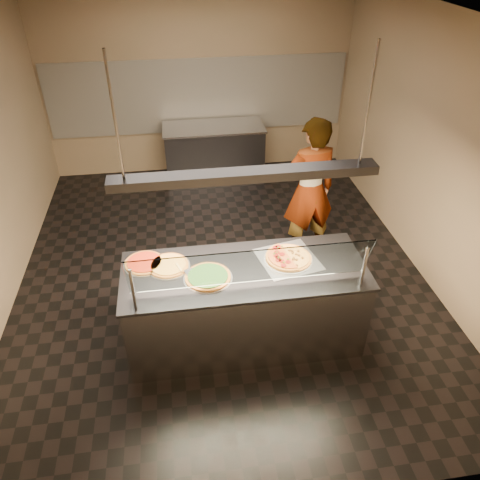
{
  "coord_description": "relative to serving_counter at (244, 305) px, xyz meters",
  "views": [
    {
      "loc": [
        -0.46,
        -4.73,
        3.76
      ],
      "look_at": [
        0.12,
        -0.85,
        1.02
      ],
      "focal_mm": 35.0,
      "sensor_mm": 36.0,
      "label": 1
    }
  ],
  "objects": [
    {
      "name": "serving_counter",
      "position": [
        0.0,
        0.0,
        0.0
      ],
      "size": [
        2.39,
        0.94,
        0.93
      ],
      "color": "#B7B7BC",
      "rests_on": "ground"
    },
    {
      "name": "lamp_rod_left",
      "position": [
        -1.0,
        -0.0,
        2.03
      ],
      "size": [
        0.02,
        0.02,
        1.01
      ],
      "primitive_type": "cylinder",
      "color": "#B7B7BC",
      "rests_on": "ceiling"
    },
    {
      "name": "half_pizza_sausage",
      "position": [
        0.56,
        0.1,
        0.49
      ],
      "size": [
        0.32,
        0.49,
        0.04
      ],
      "color": "#90541E",
      "rests_on": "perforated_tray"
    },
    {
      "name": "pizza_tomato",
      "position": [
        -0.96,
        0.24,
        0.48
      ],
      "size": [
        0.41,
        0.41,
        0.03
      ],
      "color": "silver",
      "rests_on": "serving_counter"
    },
    {
      "name": "pizza_cheese",
      "position": [
        -0.73,
        0.16,
        0.48
      ],
      "size": [
        0.42,
        0.42,
        0.03
      ],
      "color": "silver",
      "rests_on": "serving_counter"
    },
    {
      "name": "sneeze_guard",
      "position": [
        0.0,
        -0.34,
        0.76
      ],
      "size": [
        2.15,
        0.18,
        0.54
      ],
      "color": "#B7B7BC",
      "rests_on": "serving_counter"
    },
    {
      "name": "perforated_tray",
      "position": [
        0.45,
        0.1,
        0.47
      ],
      "size": [
        0.65,
        0.65,
        0.01
      ],
      "color": "silver",
      "rests_on": "serving_counter"
    },
    {
      "name": "worker",
      "position": [
        1.04,
        1.43,
        0.48
      ],
      "size": [
        0.75,
        0.56,
        1.88
      ],
      "primitive_type": "imported",
      "rotation": [
        0.0,
        0.0,
        3.3
      ],
      "color": "#28242B",
      "rests_on": "ground"
    },
    {
      "name": "wall_back",
      "position": [
        -0.11,
        4.23,
        1.03
      ],
      "size": [
        5.0,
        0.02,
        3.0
      ],
      "primitive_type": "cube",
      "color": "#977D61",
      "rests_on": "ground"
    },
    {
      "name": "tile_band",
      "position": [
        -0.11,
        4.2,
        0.83
      ],
      "size": [
        4.9,
        0.02,
        1.2
      ],
      "primitive_type": "cube",
      "color": "silver",
      "rests_on": "wall_back"
    },
    {
      "name": "pizza_spatula",
      "position": [
        -0.58,
        0.06,
        0.49
      ],
      "size": [
        0.24,
        0.22,
        0.02
      ],
      "color": "#B7B7BC",
      "rests_on": "pizza_spinach"
    },
    {
      "name": "wall_front",
      "position": [
        -0.11,
        -1.79,
        1.03
      ],
      "size": [
        5.0,
        0.02,
        3.0
      ],
      "primitive_type": "cube",
      "color": "#977D61",
      "rests_on": "ground"
    },
    {
      "name": "lamp_rod_right",
      "position": [
        1.0,
        -0.0,
        2.03
      ],
      "size": [
        0.02,
        0.02,
        1.01
      ],
      "primitive_type": "cylinder",
      "color": "#B7B7BC",
      "rests_on": "ceiling"
    },
    {
      "name": "heat_lamp_housing",
      "position": [
        0.0,
        -0.0,
        1.48
      ],
      "size": [
        2.3,
        0.18,
        0.08
      ],
      "primitive_type": "cube",
      "color": "#333338",
      "rests_on": "ceiling"
    },
    {
      "name": "ceiling",
      "position": [
        -0.11,
        1.22,
        2.54
      ],
      "size": [
        5.0,
        6.0,
        0.02
      ],
      "primitive_type": "cube",
      "color": "silver",
      "rests_on": "wall_back"
    },
    {
      "name": "wall_right",
      "position": [
        2.4,
        1.22,
        1.03
      ],
      "size": [
        0.02,
        6.0,
        3.0
      ],
      "primitive_type": "cube",
      "color": "#977D61",
      "rests_on": "ground"
    },
    {
      "name": "half_pizza_pepperoni",
      "position": [
        0.35,
        0.1,
        0.5
      ],
      "size": [
        0.32,
        0.49,
        0.05
      ],
      "color": "#90541E",
      "rests_on": "perforated_tray"
    },
    {
      "name": "prep_table",
      "position": [
        0.08,
        3.77,
        0.0
      ],
      "size": [
        1.65,
        0.74,
        0.93
      ],
      "color": "#333338",
      "rests_on": "ground"
    },
    {
      "name": "pizza_spinach",
      "position": [
        -0.36,
        -0.07,
        0.48
      ],
      "size": [
        0.47,
        0.47,
        0.03
      ],
      "color": "silver",
      "rests_on": "serving_counter"
    },
    {
      "name": "ground",
      "position": [
        -0.11,
        1.22,
        -0.48
      ],
      "size": [
        5.0,
        6.0,
        0.02
      ],
      "primitive_type": "cube",
      "color": "black",
      "rests_on": "ground"
    }
  ]
}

